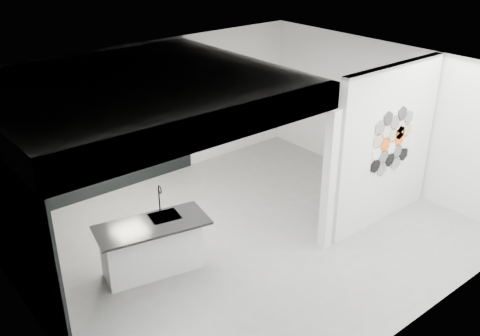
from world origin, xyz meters
The scene contains 17 objects.
floor centered at (0.00, 0.00, -0.01)m, with size 7.00×6.00×0.01m, color slate.
partition_panel centered at (2.23, -1.00, 1.40)m, with size 2.45×0.15×2.80m, color silver.
bay_clad_back centered at (-1.30, 2.97, 1.18)m, with size 4.40×0.04×2.35m, color black.
bay_clad_left centered at (-3.47, 1.00, 1.18)m, with size 0.04×4.00×2.35m, color black.
bulkhead centered at (-1.30, 1.00, 2.55)m, with size 4.40×4.00×0.40m, color silver.
corner_column centered at (0.82, -1.00, 1.18)m, with size 0.16×0.16×2.35m, color silver.
fascia_beam centered at (-1.30, -0.92, 2.55)m, with size 4.40×0.16×0.40m, color silver.
wall_basin centered at (-3.24, 0.80, 0.85)m, with size 0.40×0.60×0.12m, color silver.
display_shelf centered at (-1.20, 2.87, 1.30)m, with size 3.00×0.15×0.04m, color black.
kitchen_island centered at (-1.70, 0.17, 0.45)m, with size 1.75×1.05×1.32m.
stockpot centered at (-2.15, 2.87, 1.42)m, with size 0.24×0.24×0.19m, color black.
kettle centered at (0.02, 2.87, 1.39)m, with size 0.18×0.18×0.15m, color black.
glass_bowl centered at (0.15, 2.87, 1.37)m, with size 0.13×0.13×0.09m, color gray.
glass_vase centered at (0.15, 2.87, 1.40)m, with size 0.11×0.11×0.16m, color gray.
bottle_dark centered at (-1.28, 2.87, 1.40)m, with size 0.06×0.06×0.15m, color black.
utensil_cup centered at (-1.85, 2.87, 1.36)m, with size 0.07×0.07×0.09m, color black.
hex_tile_cluster centered at (2.26, -1.09, 1.50)m, with size 1.04×0.02×1.16m.
Camera 1 is at (-4.95, -5.85, 4.91)m, focal length 40.00 mm.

